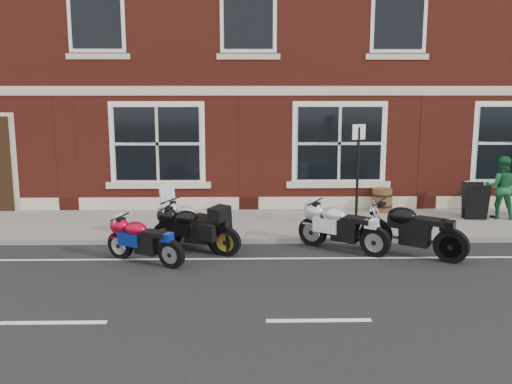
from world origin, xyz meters
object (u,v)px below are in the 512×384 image
parking_sign (358,169)px  moto_sport_silver (342,226)px  pedestrian_right (501,187)px  barrel_planter (382,200)px  moto_sport_red (144,239)px  a_board_sign (475,201)px  moto_sport_black (195,228)px  moto_naked_black (411,228)px  moto_touring_silver (193,223)px

parking_sign → moto_sport_silver: bearing=-137.1°
pedestrian_right → barrel_planter: 3.05m
pedestrian_right → barrel_planter: (-2.88, 0.85, -0.50)m
moto_sport_red → a_board_sign: a_board_sign is taller
moto_sport_red → pedestrian_right: (8.68, 3.34, 0.45)m
moto_sport_black → pedestrian_right: 8.17m
moto_naked_black → a_board_sign: 3.76m
pedestrian_right → moto_touring_silver: bearing=33.0°
moto_sport_silver → moto_touring_silver: bearing=121.4°
pedestrian_right → moto_sport_black: bearing=35.2°
moto_sport_black → a_board_sign: (7.03, 2.46, 0.07)m
moto_touring_silver → moto_sport_silver: bearing=-56.6°
moto_sport_silver → barrel_planter: moto_sport_silver is taller
moto_naked_black → pedestrian_right: bearing=-11.8°
moto_touring_silver → parking_sign: 4.12m
moto_sport_red → a_board_sign: (7.98, 3.20, 0.11)m
a_board_sign → pedestrian_right: bearing=15.8°
moto_touring_silver → barrel_planter: size_ratio=2.74×
a_board_sign → moto_touring_silver: bearing=-158.7°
pedestrian_right → parking_sign: 4.19m
barrel_planter → moto_sport_black: bearing=-144.6°
moto_touring_silver → parking_sign: bearing=-34.9°
moto_touring_silver → a_board_sign: 7.41m
moto_naked_black → moto_touring_silver: bearing=117.0°
a_board_sign → barrel_planter: 2.40m
moto_sport_black → barrel_planter: bearing=-32.3°
moto_sport_silver → moto_naked_black: 1.44m
moto_sport_silver → barrel_planter: bearing=9.9°
moto_sport_red → moto_sport_silver: 4.19m
moto_sport_silver → a_board_sign: (3.86, 2.41, 0.04)m
moto_sport_black → a_board_sign: size_ratio=2.05×
moto_naked_black → barrel_planter: (0.31, 3.81, -0.16)m
moto_naked_black → barrel_planter: size_ratio=3.10×
moto_touring_silver → moto_sport_black: (0.06, -0.32, -0.04)m
pedestrian_right → moto_sport_red: bearing=37.7°
moto_naked_black → barrel_planter: moto_naked_black is taller
moto_sport_silver → pedestrian_right: pedestrian_right is taller
moto_sport_silver → pedestrian_right: bearing=-24.6°
moto_sport_silver → pedestrian_right: (4.57, 2.55, 0.38)m
moto_naked_black → pedestrian_right: size_ratio=1.21×
moto_touring_silver → moto_naked_black: (4.61, -0.68, 0.03)m
moto_sport_red → moto_sport_silver: size_ratio=0.94×
pedestrian_right → parking_sign: parking_sign is taller
a_board_sign → barrel_planter: bearing=160.0°
moto_sport_black → moto_sport_red: bearing=150.4°
pedestrian_right → a_board_sign: (-0.71, -0.14, -0.34)m
moto_sport_red → moto_sport_silver: (4.11, 0.79, 0.07)m
pedestrian_right → parking_sign: bearing=32.4°
pedestrian_right → moto_naked_black: bearing=59.5°
moto_sport_black → moto_naked_black: size_ratio=0.99×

